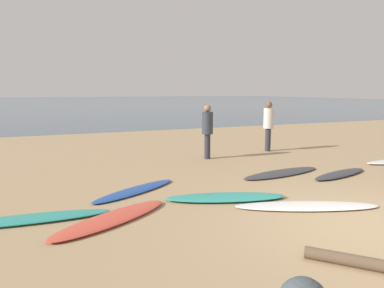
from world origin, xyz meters
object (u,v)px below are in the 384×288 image
(surfboard_2, at_px, (112,218))
(person_1, at_px, (207,127))
(surfboard_4, at_px, (226,197))
(person_0, at_px, (268,122))
(driftwood_log, at_px, (369,263))
(surfboard_3, at_px, (135,190))
(surfboard_7, at_px, (340,174))
(surfboard_1, at_px, (25,219))
(surfboard_6, at_px, (282,173))
(surfboard_5, at_px, (307,206))

(surfboard_2, relative_size, person_1, 1.39)
(surfboard_2, bearing_deg, surfboard_4, -22.85)
(surfboard_4, relative_size, person_1, 1.40)
(person_0, distance_m, driftwood_log, 8.21)
(surfboard_2, bearing_deg, surfboard_3, 33.00)
(surfboard_7, bearing_deg, person_0, 68.71)
(driftwood_log, bearing_deg, surfboard_4, 94.50)
(surfboard_1, height_order, surfboard_6, surfboard_1)
(surfboard_6, bearing_deg, person_0, 51.29)
(surfboard_7, height_order, person_1, person_1)
(surfboard_6, height_order, person_0, person_0)
(surfboard_3, distance_m, person_1, 4.03)
(surfboard_4, height_order, person_1, person_1)
(surfboard_5, xyz_separation_m, driftwood_log, (-0.85, -2.02, 0.04))
(surfboard_1, relative_size, surfboard_7, 1.31)
(surfboard_1, height_order, surfboard_7, surfboard_1)
(surfboard_5, height_order, driftwood_log, driftwood_log)
(surfboard_6, height_order, surfboard_7, surfboard_7)
(surfboard_2, xyz_separation_m, surfboard_6, (4.47, 1.54, -0.01))
(surfboard_1, height_order, person_1, person_1)
(surfboard_4, height_order, surfboard_6, surfboard_4)
(person_0, bearing_deg, surfboard_7, -11.52)
(surfboard_5, distance_m, person_1, 4.91)
(surfboard_6, bearing_deg, surfboard_7, -38.25)
(person_0, bearing_deg, surfboard_5, -33.04)
(surfboard_2, bearing_deg, surfboard_7, -21.07)
(surfboard_2, xyz_separation_m, driftwood_log, (2.43, -2.73, 0.03))
(surfboard_5, bearing_deg, surfboard_1, -172.90)
(surfboard_3, height_order, person_1, person_1)
(surfboard_1, xyz_separation_m, person_1, (4.92, 3.60, 0.92))
(surfboard_3, distance_m, person_0, 6.29)
(surfboard_2, xyz_separation_m, person_0, (6.14, 4.53, 0.95))
(surfboard_4, relative_size, person_0, 1.36)
(person_0, xyz_separation_m, person_1, (-2.50, -0.43, -0.03))
(surfboard_6, bearing_deg, person_1, 98.40)
(surfboard_2, xyz_separation_m, surfboard_3, (0.75, 1.45, -0.01))
(surfboard_6, relative_size, person_0, 1.43)
(surfboard_5, height_order, person_0, person_0)
(surfboard_4, bearing_deg, surfboard_5, -23.99)
(surfboard_2, relative_size, surfboard_4, 0.99)
(surfboard_5, distance_m, person_0, 6.05)
(surfboard_4, bearing_deg, driftwood_log, -67.37)
(surfboard_1, distance_m, surfboard_7, 6.97)
(surfboard_4, height_order, surfboard_5, surfboard_4)
(surfboard_1, xyz_separation_m, driftwood_log, (3.70, -3.23, 0.03))
(surfboard_4, relative_size, surfboard_7, 1.15)
(surfboard_1, relative_size, surfboard_4, 1.15)
(person_1, xyz_separation_m, driftwood_log, (-1.22, -6.83, -0.89))
(surfboard_3, height_order, surfboard_7, surfboard_7)
(surfboard_4, distance_m, person_1, 4.20)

